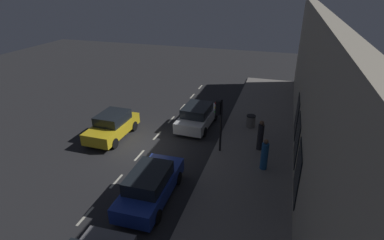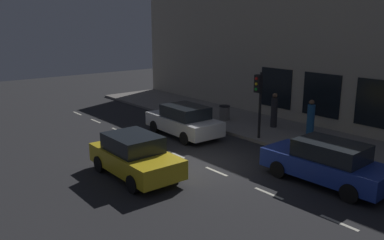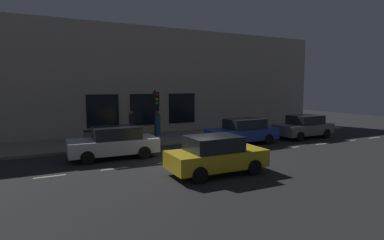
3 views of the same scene
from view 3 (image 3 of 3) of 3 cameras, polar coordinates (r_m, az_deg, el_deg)
The scene contains 12 objects.
ground_plane at distance 15.59m, azimuth 1.32°, elevation -7.13°, with size 60.00×60.00×0.00m, color #28282B.
sidewalk at distance 21.18m, azimuth -6.72°, elevation -3.39°, with size 4.50×32.00×0.15m.
building_facade at distance 23.29m, azimuth -9.02°, elevation 7.07°, with size 0.65×32.00×7.96m.
lane_centre_line at distance 16.07m, azimuth 4.48°, elevation -6.72°, with size 0.12×27.20×0.01m.
traffic_light at distance 18.81m, azimuth -6.68°, elevation 2.57°, with size 0.47×0.32×3.21m.
parked_car_0 at distance 16.12m, azimuth -14.15°, elevation -4.00°, with size 2.11×4.42×1.58m.
parked_car_1 at distance 12.86m, azimuth 4.40°, elevation -6.41°, with size 1.96×4.07×1.58m.
parked_car_2 at distance 19.58m, azimuth 9.36°, elevation -2.10°, with size 1.97×4.55×1.58m.
parked_car_3 at distance 23.05m, azimuth 19.88°, elevation -1.14°, with size 2.08×4.25×1.58m.
pedestrian_0 at distance 21.88m, azimuth -6.33°, elevation -0.75°, with size 0.49×0.49×1.74m.
pedestrian_1 at distance 20.87m, azimuth -11.06°, elevation -0.99°, with size 0.36×0.36×1.85m.
trash_bin at distance 19.48m, azimuth -18.52°, elevation -3.05°, with size 0.62×0.62×0.83m.
Camera 3 is at (-13.36, 7.18, 3.60)m, focal length 28.99 mm.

